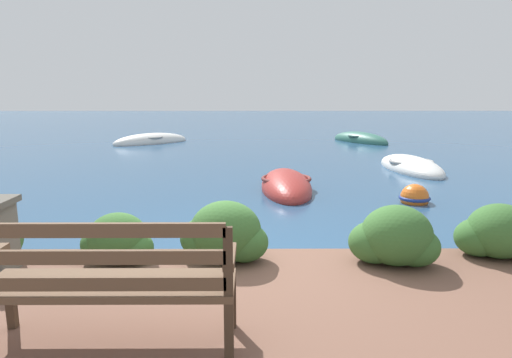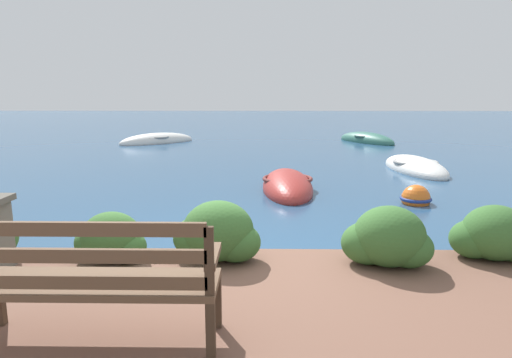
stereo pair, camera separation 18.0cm
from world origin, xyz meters
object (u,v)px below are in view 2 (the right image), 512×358
(rowboat_nearest, at_px, (287,187))
(rowboat_far, at_px, (157,141))
(rowboat_mid, at_px, (415,168))
(park_bench, at_px, (92,279))
(rowboat_outer, at_px, (366,141))
(mooring_buoy, at_px, (416,199))

(rowboat_nearest, xyz_separation_m, rowboat_far, (-4.50, 8.25, -0.00))
(rowboat_mid, bearing_deg, park_bench, -36.93)
(rowboat_nearest, height_order, rowboat_outer, rowboat_outer)
(park_bench, bearing_deg, mooring_buoy, 55.47)
(rowboat_far, distance_m, rowboat_outer, 7.98)
(rowboat_far, relative_size, rowboat_outer, 1.02)
(rowboat_outer, xyz_separation_m, mooring_buoy, (-1.28, -9.70, 0.03))
(park_bench, relative_size, mooring_buoy, 3.12)
(mooring_buoy, bearing_deg, rowboat_outer, 82.50)
(park_bench, bearing_deg, rowboat_nearest, 77.95)
(rowboat_far, bearing_deg, mooring_buoy, 85.41)
(park_bench, distance_m, rowboat_far, 14.56)
(park_bench, xyz_separation_m, mooring_buoy, (3.81, 4.95, -0.62))
(rowboat_nearest, bearing_deg, rowboat_far, 27.52)
(rowboat_mid, relative_size, rowboat_outer, 1.00)
(rowboat_far, bearing_deg, rowboat_outer, 142.49)
(rowboat_far, bearing_deg, rowboat_nearest, 78.30)
(rowboat_far, height_order, rowboat_outer, rowboat_outer)
(park_bench, height_order, mooring_buoy, park_bench)
(rowboat_nearest, bearing_deg, mooring_buoy, -116.75)
(park_bench, xyz_separation_m, rowboat_outer, (5.09, 14.64, -0.65))
(rowboat_nearest, xyz_separation_m, rowboat_outer, (3.47, 8.64, -0.00))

